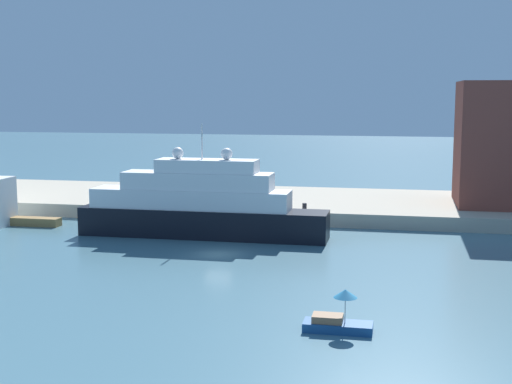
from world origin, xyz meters
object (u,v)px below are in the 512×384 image
large_yacht (199,206)px  person_figure (168,194)px  small_motorboat (337,319)px  work_barge (36,222)px  parked_car (131,193)px  mooring_bollard (304,207)px

large_yacht → person_figure: size_ratio=15.32×
small_motorboat → work_barge: (-37.97, 29.96, -0.32)m
parked_car → person_figure: person_figure is taller
small_motorboat → mooring_bollard: small_motorboat is taller
small_motorboat → person_figure: person_figure is taller
person_figure → small_motorboat: bearing=-58.4°
large_yacht → parked_car: (-14.16, 15.88, -1.13)m
work_barge → person_figure: bearing=44.5°
small_motorboat → person_figure: (-25.77, 41.95, 1.68)m
large_yacht → work_barge: bearing=173.8°
mooring_bollard → small_motorboat: bearing=-79.1°
large_yacht → mooring_bollard: (10.11, 9.89, -1.31)m
large_yacht → small_motorboat: large_yacht is taller
work_barge → parked_car: bearing=64.7°
large_yacht → small_motorboat: (17.37, -27.70, -2.58)m
parked_car → person_figure: bearing=-15.9°
work_barge → small_motorboat: bearing=-38.3°
large_yacht → person_figure: (-8.41, 14.25, -0.90)m
large_yacht → person_figure: 16.57m
person_figure → mooring_bollard: 19.03m
person_figure → large_yacht: bearing=-59.5°
small_motorboat → parked_car: 53.81m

